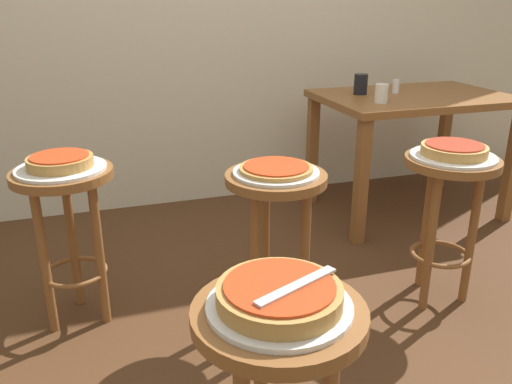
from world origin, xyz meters
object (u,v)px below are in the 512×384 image
(stool_middle, at_px, (448,197))
(pizza_rear, at_px, (60,161))
(condiment_shaker, at_px, (396,86))
(stool_rear, at_px, (67,211))
(stool_leftside, at_px, (275,216))
(cup_far_edge, at_px, (361,84))
(serving_plate_foreground, at_px, (279,306))
(serving_plate_middle, at_px, (453,156))
(pizza_foreground, at_px, (279,294))
(dining_table, at_px, (412,113))
(cup_near_edge, at_px, (382,93))
(serving_plate_rear, at_px, (61,168))
(pizza_server_knife, at_px, (297,286))
(pizza_middle, at_px, (454,150))
(serving_plate_leftside, at_px, (276,172))
(pizza_leftside, at_px, (276,168))
(stool_foreground, at_px, (278,373))

(stool_middle, xyz_separation_m, pizza_rear, (-1.50, 0.33, 0.20))
(pizza_rear, height_order, condiment_shaker, condiment_shaker)
(stool_middle, relative_size, stool_rear, 1.00)
(stool_leftside, xyz_separation_m, cup_far_edge, (0.88, 1.00, 0.30))
(serving_plate_foreground, relative_size, stool_leftside, 0.48)
(serving_plate_middle, relative_size, stool_rear, 0.52)
(serving_plate_foreground, bearing_deg, stool_middle, 37.51)
(pizza_foreground, bearing_deg, dining_table, 49.52)
(serving_plate_foreground, relative_size, cup_far_edge, 2.69)
(pizza_rear, xyz_separation_m, cup_near_edge, (1.62, 0.44, 0.09))
(stool_middle, distance_m, dining_table, 1.03)
(pizza_foreground, bearing_deg, serving_plate_rear, 111.85)
(pizza_rear, relative_size, pizza_server_knife, 1.10)
(pizza_foreground, bearing_deg, cup_near_edge, 53.51)
(condiment_shaker, bearing_deg, pizza_foreground, -127.73)
(pizza_middle, relative_size, serving_plate_rear, 0.78)
(pizza_foreground, relative_size, pizza_server_knife, 1.22)
(pizza_foreground, bearing_deg, serving_plate_foreground, 90.00)
(cup_near_edge, relative_size, pizza_server_knife, 0.45)
(serving_plate_leftside, height_order, pizza_leftside, pizza_leftside)
(pizza_foreground, relative_size, serving_plate_rear, 0.80)
(stool_foreground, height_order, pizza_server_knife, pizza_server_knife)
(serving_plate_foreground, distance_m, stool_rear, 1.23)
(serving_plate_foreground, distance_m, serving_plate_rear, 1.22)
(pizza_middle, xyz_separation_m, dining_table, (0.43, 0.92, -0.07))
(pizza_leftside, distance_m, condiment_shaker, 1.46)
(serving_plate_middle, xyz_separation_m, stool_rear, (-1.50, 0.33, -0.17))
(stool_middle, bearing_deg, stool_foreground, -142.49)
(stool_foreground, height_order, pizza_middle, pizza_middle)
(serving_plate_leftside, bearing_deg, cup_far_edge, 48.53)
(pizza_rear, bearing_deg, serving_plate_middle, -12.22)
(cup_near_edge, bearing_deg, serving_plate_middle, -98.42)
(stool_foreground, distance_m, dining_table, 2.28)
(pizza_foreground, bearing_deg, stool_rear, 111.85)
(stool_rear, bearing_deg, pizza_leftside, -21.38)
(cup_far_edge, bearing_deg, stool_middle, -97.28)
(stool_foreground, distance_m, serving_plate_leftside, 0.91)
(stool_leftside, height_order, stool_rear, same)
(serving_plate_leftside, bearing_deg, pizza_foreground, -109.68)
(pizza_rear, xyz_separation_m, cup_far_edge, (1.63, 0.70, 0.10))
(pizza_middle, distance_m, dining_table, 1.02)
(pizza_foreground, relative_size, condiment_shaker, 3.41)
(pizza_foreground, relative_size, pizza_rear, 1.11)
(condiment_shaker, bearing_deg, serving_plate_leftside, -138.61)
(stool_rear, relative_size, dining_table, 0.60)
(stool_middle, xyz_separation_m, condiment_shaker, (0.34, 1.00, 0.28))
(serving_plate_foreground, height_order, serving_plate_middle, same)
(serving_plate_middle, height_order, condiment_shaker, condiment_shaker)
(pizza_middle, relative_size, cup_near_edge, 2.60)
(serving_plate_leftside, xyz_separation_m, serving_plate_rear, (-0.75, 0.29, 0.00))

